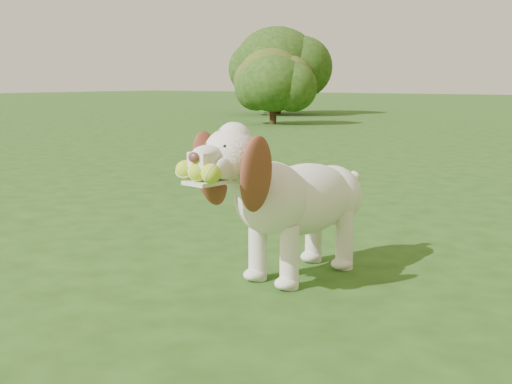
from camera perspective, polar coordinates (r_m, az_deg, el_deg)
The scene contains 5 objects.
ground at distance 3.65m, azimuth 3.94°, elevation -4.53°, with size 80.00×80.00×0.00m, color #224313.
dog at distance 2.92m, azimuth 3.07°, elevation -0.22°, with size 0.47×1.14×0.74m.
shrub_a at distance 13.48m, azimuth 1.53°, elevation 9.61°, with size 1.38×1.38×1.43m.
shrub_g at distance 17.73m, azimuth 1.87°, elevation 11.41°, with size 2.26×2.26×2.35m.
shrub_e at distance 16.78m, azimuth 1.33°, elevation 10.26°, with size 1.67×1.67×1.73m.
Camera 1 is at (1.83, -3.03, 0.91)m, focal length 45.00 mm.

